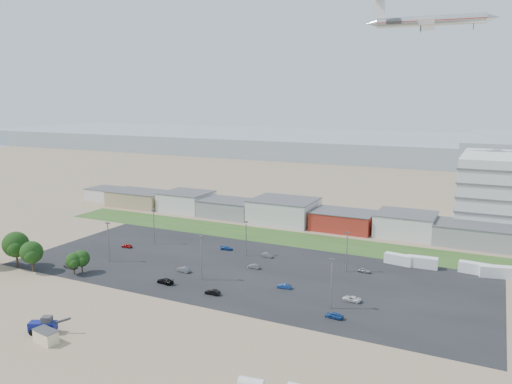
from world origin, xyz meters
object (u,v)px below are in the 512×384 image
Objects in this scene: storage_tank_nw at (251,384)px; parked_car_6 at (227,248)px; parked_car_1 at (284,286)px; portable_shed at (46,336)px; airliner at (430,21)px; parked_car_0 at (351,299)px; parked_car_8 at (364,270)px; parked_car_13 at (212,292)px; telehandler at (43,325)px; parked_car_7 at (254,266)px; parked_car_10 at (70,266)px; parked_car_2 at (334,315)px; parked_car_5 at (127,246)px; parked_car_11 at (267,255)px; box_trailer_a at (398,259)px; parked_car_3 at (165,281)px; parked_car_4 at (184,269)px.

parked_car_6 is (-38.33, 60.68, -0.63)m from storage_tank_nw.
parked_car_1 is 33.56m from parked_car_6.
portable_shed is 63.21m from parked_car_6.
parked_car_0 is at bearing -97.11° from airliner.
parked_car_8 is 39.83m from parked_car_13.
telehandler is at bearing -33.63° from parked_car_13.
airliner is 12.63× the size of parked_car_7.
parked_car_10 is at bearing 104.58° from telehandler.
telehandler is (-3.54, 2.42, 0.44)m from portable_shed.
parked_car_0 is 19.37m from parked_car_8.
telehandler is 37.49m from parked_car_10.
parked_car_1 is 18.35m from parked_car_2.
parked_car_5 is 0.87× the size of parked_car_6.
parked_car_11 is at bearing -123.11° from airliner.
parked_car_7 is (-12.44, 9.35, -0.00)m from parked_car_1.
airliner is 104.99m from parked_car_0.
parked_car_5 is (-74.72, -19.81, -0.80)m from box_trailer_a.
box_trailer_a reaches higher than parked_car_13.
parked_car_3 is 1.25× the size of parked_car_13.
parked_car_4 is at bearing 134.55° from storage_tank_nw.
parked_car_3 is 1.29× the size of parked_car_11.
parked_car_7 is at bearing 81.94° from portable_shed.
parked_car_6 is at bearing -128.03° from parked_car_7.
parked_car_4 is at bearing -167.57° from parked_car_3.
parked_car_10 reaches higher than parked_car_13.
parked_car_5 is at bearing -92.70° from parked_car_0.
parked_car_7 is 0.93× the size of parked_car_13.
parked_car_11 is at bearing -155.49° from box_trailer_a.
portable_shed is 1.31× the size of parked_car_2.
box_trailer_a is 60.94m from parked_car_3.
telehandler reaches higher than parked_car_13.
parked_car_10 is (-28.68, -31.57, 0.06)m from parked_car_6.
box_trailer_a is (48.83, 72.01, 0.14)m from portable_shed.
parked_car_4 is 17.22m from parked_car_13.
parked_car_11 reaches higher than parked_car_0.
parked_car_5 is at bearing -90.41° from parked_car_7.
telehandler is 2.43× the size of parked_car_5.
box_trailer_a is 2.09× the size of parked_car_11.
airliner reaches higher than storage_tank_nw.
parked_car_8 is at bearing 64.39° from portable_shed.
parked_car_0 is 1.25× the size of parked_car_8.
storage_tank_nw reaches higher than parked_car_10.
parked_car_0 is at bearing 77.20° from parked_car_5.
parked_car_4 is at bearing -93.89° from parked_car_1.
storage_tank_nw is at bearing -2.31° from parked_car_2.
parked_car_3 is 1.16× the size of parked_car_4.
parked_car_6 is 33.73m from parked_car_13.
parked_car_3 is at bearing -80.13° from parked_car_10.
storage_tank_nw is at bearing 38.13° from parked_car_13.
parked_car_6 is 1.04× the size of parked_car_13.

